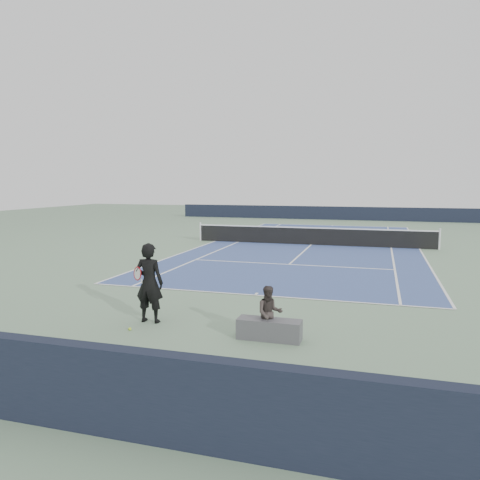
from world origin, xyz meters
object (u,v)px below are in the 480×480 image
(tennis_ball, at_px, (130,329))
(tennis_net, at_px, (311,236))
(tennis_player, at_px, (149,283))
(spectator_bench, at_px, (269,321))

(tennis_ball, bearing_deg, tennis_net, 83.26)
(tennis_player, bearing_deg, tennis_net, 83.43)
(tennis_net, distance_m, tennis_ball, 16.02)
(tennis_player, bearing_deg, spectator_bench, -7.75)
(tennis_player, xyz_separation_m, spectator_bench, (3.04, -0.41, -0.55))
(tennis_player, height_order, tennis_ball, tennis_player)
(spectator_bench, bearing_deg, tennis_player, 172.25)
(tennis_ball, bearing_deg, tennis_player, 79.69)
(tennis_net, bearing_deg, spectator_bench, -85.24)
(tennis_net, distance_m, tennis_player, 15.28)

